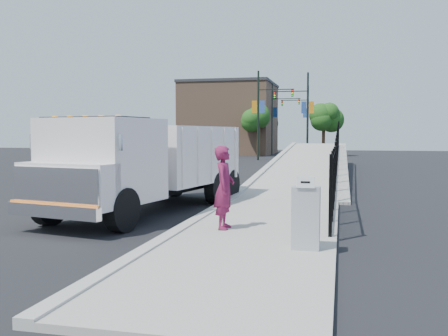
# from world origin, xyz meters

# --- Properties ---
(ground) EXTENTS (120.00, 120.00, 0.00)m
(ground) POSITION_xyz_m (0.00, 0.00, 0.00)
(ground) COLOR black
(ground) RESTS_ON ground
(sidewalk) EXTENTS (3.55, 12.00, 0.12)m
(sidewalk) POSITION_xyz_m (1.93, -2.00, 0.06)
(sidewalk) COLOR #9E998E
(sidewalk) RESTS_ON ground
(curb) EXTENTS (0.30, 12.00, 0.16)m
(curb) POSITION_xyz_m (0.00, -2.00, 0.08)
(curb) COLOR #ADAAA3
(curb) RESTS_ON ground
(ramp) EXTENTS (3.95, 24.06, 3.19)m
(ramp) POSITION_xyz_m (2.12, 16.00, 0.00)
(ramp) COLOR #9E998E
(ramp) RESTS_ON ground
(iron_fence) EXTENTS (0.10, 28.00, 1.80)m
(iron_fence) POSITION_xyz_m (3.55, 12.00, 0.90)
(iron_fence) COLOR black
(iron_fence) RESTS_ON ground
(truck) EXTENTS (4.18, 8.73, 2.87)m
(truck) POSITION_xyz_m (-2.03, 1.01, 1.61)
(truck) COLOR black
(truck) RESTS_ON ground
(worker) EXTENTS (0.52, 0.75, 2.01)m
(worker) POSITION_xyz_m (1.04, -1.62, 1.12)
(worker) COLOR maroon
(worker) RESTS_ON sidewalk
(utility_cabinet) EXTENTS (0.55, 0.40, 1.25)m
(utility_cabinet) POSITION_xyz_m (3.10, -3.30, 0.75)
(utility_cabinet) COLOR gray
(utility_cabinet) RESTS_ON sidewalk
(arrow_sign) EXTENTS (0.35, 0.04, 0.22)m
(arrow_sign) POSITION_xyz_m (3.10, -3.52, 1.48)
(arrow_sign) COLOR white
(arrow_sign) RESTS_ON utility_cabinet
(debris) EXTENTS (0.41, 0.41, 0.10)m
(debris) POSITION_xyz_m (2.92, -1.32, 0.17)
(debris) COLOR silver
(debris) RESTS_ON sidewalk
(light_pole_0) EXTENTS (3.78, 0.22, 8.00)m
(light_pole_0) POSITION_xyz_m (-3.25, 31.27, 4.36)
(light_pole_0) COLOR black
(light_pole_0) RESTS_ON ground
(light_pole_1) EXTENTS (3.78, 0.22, 8.00)m
(light_pole_1) POSITION_xyz_m (0.37, 33.52, 4.36)
(light_pole_1) COLOR black
(light_pole_1) RESTS_ON ground
(light_pole_2) EXTENTS (3.77, 0.22, 8.00)m
(light_pole_2) POSITION_xyz_m (-3.67, 43.37, 4.36)
(light_pole_2) COLOR black
(light_pole_2) RESTS_ON ground
(light_pole_3) EXTENTS (3.77, 0.22, 8.00)m
(light_pole_3) POSITION_xyz_m (-0.41, 46.15, 4.36)
(light_pole_3) COLOR black
(light_pole_3) RESTS_ON ground
(tree_0) EXTENTS (2.50, 2.50, 5.25)m
(tree_0) POSITION_xyz_m (-4.58, 37.82, 3.94)
(tree_0) COLOR #382314
(tree_0) RESTS_ON ground
(tree_1) EXTENTS (2.42, 2.42, 5.21)m
(tree_1) POSITION_xyz_m (1.92, 40.17, 3.93)
(tree_1) COLOR #382314
(tree_1) RESTS_ON ground
(tree_2) EXTENTS (2.65, 2.65, 5.33)m
(tree_2) POSITION_xyz_m (-5.40, 49.43, 3.95)
(tree_2) COLOR #382314
(tree_2) RESTS_ON ground
(building) EXTENTS (10.00, 10.00, 8.00)m
(building) POSITION_xyz_m (-9.00, 44.00, 4.00)
(building) COLOR #8C664C
(building) RESTS_ON ground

